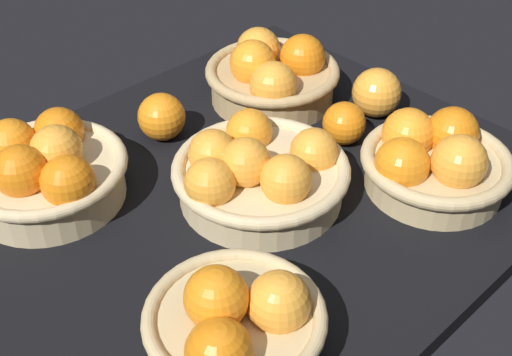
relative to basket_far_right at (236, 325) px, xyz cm
name	(u,v)px	position (x,y,z in cm)	size (l,w,h in cm)	color
market_tray	(245,194)	(-21.28, -21.34, -6.15)	(84.00, 72.00, 3.00)	black
basket_far_right	(236,325)	(0.00, 0.00, 0.00)	(20.49, 20.49, 11.84)	tan
basket_near_right	(46,170)	(0.80, -39.13, 0.28)	(23.44, 23.44, 11.62)	#D3BC8C
basket_far_left	(433,161)	(-41.18, -2.50, -0.08)	(22.16, 22.16, 11.15)	tan
basket_center	(257,173)	(-20.73, -18.25, -0.15)	(25.53, 25.53, 11.30)	#D3BC8C
basket_near_left	(272,75)	(-41.61, -36.15, 0.30)	(23.42, 23.42, 11.85)	tan
loose_orange_front_gap	(377,93)	(-51.04, -20.53, -0.46)	(8.38, 8.38, 8.38)	#F49E33
loose_orange_back_gap	(162,117)	(-20.47, -40.15, -0.79)	(7.73, 7.73, 7.73)	orange
loose_orange_side_gap	(344,123)	(-40.70, -18.87, -1.16)	(6.99, 6.99, 6.99)	orange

